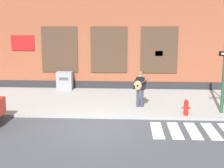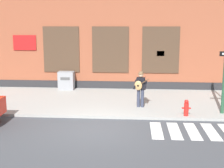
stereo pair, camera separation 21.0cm
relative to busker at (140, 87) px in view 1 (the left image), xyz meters
The scene contains 6 objects.
ground_plane 3.59m from the busker, 120.16° to the right, with size 160.00×160.00×0.00m, color #424449.
sidewalk 2.37m from the busker, 143.25° to the left, with size 28.00×5.81×0.11m.
building_backdrop 6.88m from the busker, 105.55° to the left, with size 28.00×4.06×7.09m.
busker is the anchor object (origin of this frame).
utility_box 5.72m from the busker, 139.10° to the left, with size 0.91×0.64×1.06m.
fire_hydrant 2.39m from the busker, 33.31° to the right, with size 0.38×0.20×0.70m.
Camera 1 is at (1.26, -11.24, 3.94)m, focal length 50.00 mm.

